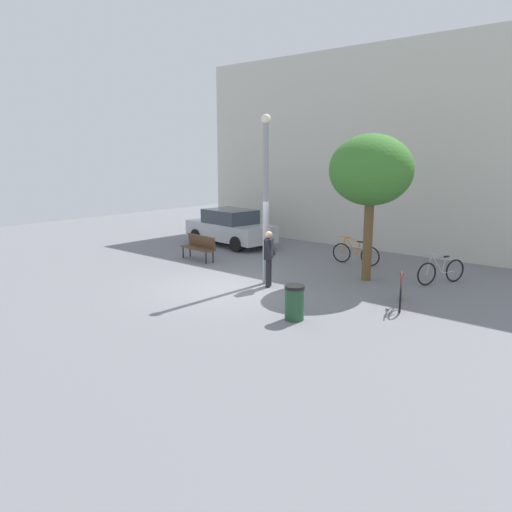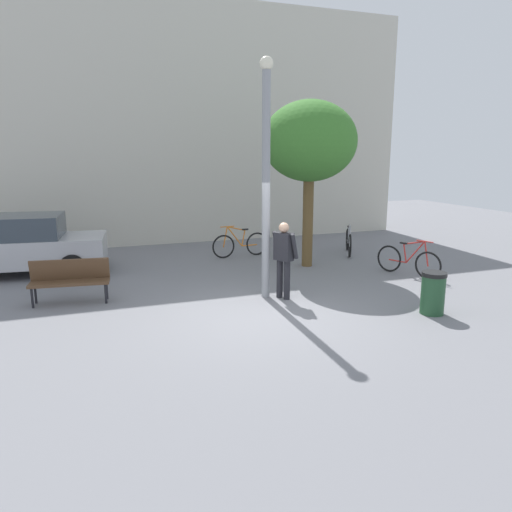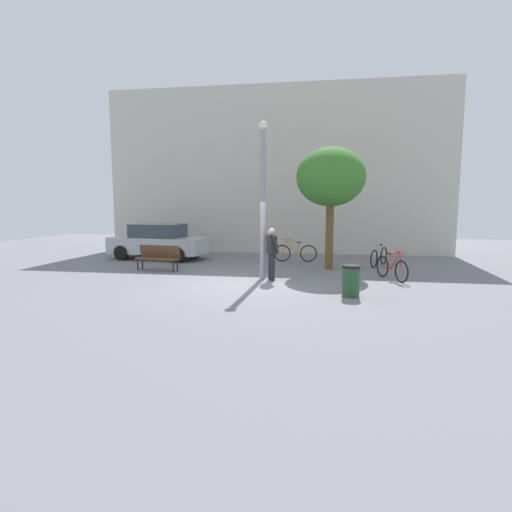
# 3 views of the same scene
# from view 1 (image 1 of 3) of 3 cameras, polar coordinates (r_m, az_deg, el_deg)

# --- Properties ---
(ground_plane) EXTENTS (36.00, 36.00, 0.00)m
(ground_plane) POSITION_cam_1_polar(r_m,az_deg,el_deg) (14.69, -2.91, -3.63)
(ground_plane) COLOR slate
(building_facade) EXTENTS (16.86, 2.00, 8.08)m
(building_facade) POSITION_cam_1_polar(r_m,az_deg,el_deg) (21.62, 13.94, 11.79)
(building_facade) COLOR beige
(building_facade) RESTS_ON ground_plane
(lamppost) EXTENTS (0.28, 0.28, 5.01)m
(lamppost) POSITION_cam_1_polar(r_m,az_deg,el_deg) (14.69, 1.14, 7.06)
(lamppost) COLOR gray
(lamppost) RESTS_ON ground_plane
(person_by_lamppost) EXTENTS (0.48, 0.63, 1.67)m
(person_by_lamppost) POSITION_cam_1_polar(r_m,az_deg,el_deg) (14.55, 1.49, 0.14)
(person_by_lamppost) COLOR #232328
(person_by_lamppost) RESTS_ON ground_plane
(park_bench) EXTENTS (1.65, 0.66, 0.92)m
(park_bench) POSITION_cam_1_polar(r_m,az_deg,el_deg) (18.46, -6.56, 1.21)
(park_bench) COLOR #513823
(park_bench) RESTS_ON ground_plane
(plaza_tree) EXTENTS (2.52, 2.52, 4.48)m
(plaza_tree) POSITION_cam_1_polar(r_m,az_deg,el_deg) (15.45, 13.13, 9.54)
(plaza_tree) COLOR brown
(plaza_tree) RESTS_ON ground_plane
(bicycle_silver) EXTENTS (0.85, 1.64, 0.97)m
(bicycle_silver) POSITION_cam_1_polar(r_m,az_deg,el_deg) (16.02, 20.54, -1.67)
(bicycle_silver) COLOR black
(bicycle_silver) RESTS_ON ground_plane
(bicycle_orange) EXTENTS (1.81, 0.20, 0.97)m
(bicycle_orange) POSITION_cam_1_polar(r_m,az_deg,el_deg) (18.00, 11.40, 0.27)
(bicycle_orange) COLOR black
(bicycle_orange) RESTS_ON ground_plane
(bicycle_red) EXTENTS (0.77, 1.68, 0.97)m
(bicycle_red) POSITION_cam_1_polar(r_m,az_deg,el_deg) (13.37, 16.37, -3.96)
(bicycle_red) COLOR black
(bicycle_red) RESTS_ON ground_plane
(parked_car_silver) EXTENTS (4.37, 2.19, 1.55)m
(parked_car_silver) POSITION_cam_1_polar(r_m,az_deg,el_deg) (21.34, -3.00, 3.32)
(parked_car_silver) COLOR #B7B7BC
(parked_car_silver) RESTS_ON ground_plane
(trash_bin) EXTENTS (0.48, 0.48, 0.84)m
(trash_bin) POSITION_cam_1_polar(r_m,az_deg,el_deg) (11.80, 4.45, -5.37)
(trash_bin) COLOR #234C2D
(trash_bin) RESTS_ON ground_plane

